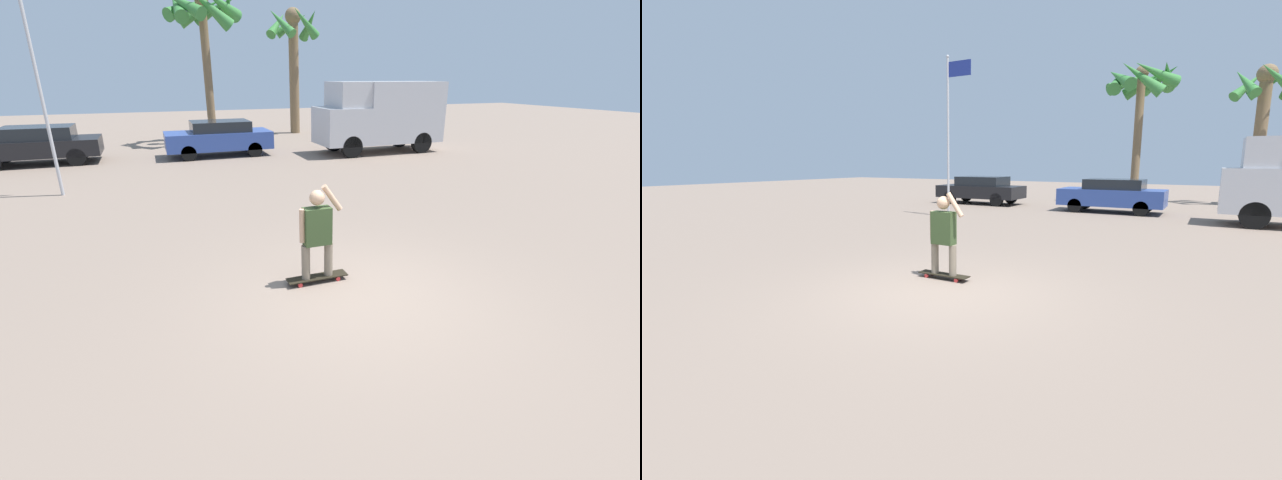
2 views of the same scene
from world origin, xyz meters
TOP-DOWN VIEW (x-y plane):
  - ground_plane at (0.00, 0.00)m, footprint 80.00×80.00m
  - skateboard at (-0.45, 0.72)m, footprint 1.02×0.24m
  - person_skateboarder at (-0.45, 0.72)m, footprint 0.72×0.24m
  - parked_car_blue at (-0.02, 13.47)m, footprint 4.32×1.89m
  - parked_car_black at (-6.75, 14.04)m, footprint 4.38×1.94m
  - palm_tree_near_van at (5.45, 19.89)m, footprint 2.93×3.10m
  - palm_tree_center_background at (0.26, 17.37)m, footprint 3.67×3.70m
  - flagpole at (-5.17, 8.49)m, footprint 1.06×0.12m

SIDE VIEW (x-z plane):
  - ground_plane at x=0.00m, z-range 0.00..0.00m
  - skateboard at x=-0.45m, z-range 0.03..0.12m
  - parked_car_black at x=-6.75m, z-range 0.05..1.47m
  - parked_car_blue at x=-0.02m, z-range 0.05..1.48m
  - person_skateboarder at x=-0.45m, z-range 0.15..1.69m
  - flagpole at x=-5.17m, z-range 0.47..6.57m
  - palm_tree_near_van at x=5.45m, z-range 1.64..8.37m
  - palm_tree_center_background at x=0.26m, z-range 2.33..9.28m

